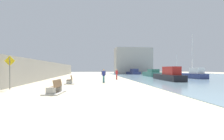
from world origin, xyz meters
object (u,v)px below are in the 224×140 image
(boat_mid_bay, at_px, (152,74))
(boat_far_left, at_px, (194,74))
(boat_distant, at_px, (133,72))
(bench_far, at_px, (70,82))
(person_walking, at_px, (104,75))
(bench_near, at_px, (55,90))
(person_standing, at_px, (117,73))
(boat_far_right, at_px, (169,75))
(boat_nearest, at_px, (177,72))
(pedestrian_sign, at_px, (10,69))

(boat_mid_bay, height_order, boat_far_left, boat_far_left)
(boat_mid_bay, distance_m, boat_distant, 13.99)
(bench_far, height_order, person_walking, person_walking)
(bench_near, distance_m, person_standing, 15.53)
(boat_far_right, bearing_deg, boat_nearest, 59.16)
(person_standing, bearing_deg, boat_mid_bay, 43.09)
(bench_near, bearing_deg, boat_nearest, 51.00)
(boat_nearest, xyz_separation_m, boat_distant, (-12.59, 2.49, -0.05))
(person_walking, bearing_deg, pedestrian_sign, -143.90)
(bench_far, height_order, boat_far_left, boat_far_left)
(person_walking, relative_size, pedestrian_sign, 0.60)
(boat_mid_bay, relative_size, boat_distant, 1.19)
(bench_near, height_order, boat_mid_bay, boat_mid_bay)
(person_standing, distance_m, boat_far_right, 7.91)
(person_walking, bearing_deg, bench_far, -164.94)
(bench_near, bearing_deg, person_walking, 64.87)
(boat_distant, bearing_deg, pedestrian_sign, -119.44)
(boat_distant, bearing_deg, boat_mid_bay, -87.56)
(bench_far, relative_size, person_standing, 1.28)
(bench_near, distance_m, boat_mid_bay, 27.41)
(bench_near, height_order, boat_far_right, boat_far_right)
(person_standing, xyz_separation_m, boat_mid_bay, (9.06, 8.48, -0.34))
(boat_far_right, bearing_deg, pedestrian_sign, -155.19)
(boat_distant, bearing_deg, boat_far_right, -92.76)
(boat_distant, relative_size, pedestrian_sign, 2.06)
(bench_near, xyz_separation_m, person_walking, (4.03, 8.58, 0.75))
(person_walking, relative_size, boat_distant, 0.29)
(pedestrian_sign, bearing_deg, person_standing, 47.05)
(person_walking, distance_m, boat_mid_bay, 18.13)
(person_walking, xyz_separation_m, person_standing, (2.48, 5.49, 0.01))
(person_walking, height_order, pedestrian_sign, pedestrian_sign)
(bench_far, bearing_deg, bench_near, -90.10)
(bench_far, xyz_separation_m, boat_far_left, (20.21, 7.15, 0.52))
(person_standing, bearing_deg, bench_near, -114.80)
(boat_nearest, relative_size, boat_mid_bay, 0.89)
(boat_distant, height_order, boat_far_left, boat_far_left)
(boat_far_left, bearing_deg, person_standing, -177.58)
(boat_nearest, relative_size, pedestrian_sign, 2.18)
(boat_mid_bay, xyz_separation_m, boat_far_left, (4.65, -7.90, 0.10))
(boat_nearest, xyz_separation_m, boat_far_right, (-13.83, -23.16, 0.06))
(boat_far_right, height_order, pedestrian_sign, pedestrian_sign)
(boat_nearest, bearing_deg, boat_far_left, -110.74)
(pedestrian_sign, bearing_deg, boat_mid_bay, 45.30)
(bench_far, height_order, boat_distant, boat_distant)
(bench_near, distance_m, boat_distant, 39.48)
(boat_far_right, relative_size, pedestrian_sign, 2.79)
(bench_near, distance_m, person_walking, 9.51)
(bench_far, bearing_deg, person_standing, 45.36)
(person_walking, distance_m, person_standing, 6.03)
(bench_near, relative_size, person_walking, 1.30)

